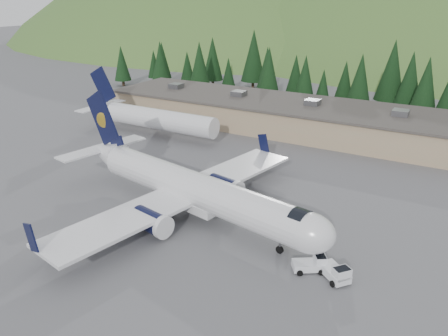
% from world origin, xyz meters
% --- Properties ---
extents(ground, '(600.00, 600.00, 0.00)m').
position_xyz_m(ground, '(0.00, 0.00, 0.00)').
color(ground, '#58585D').
extents(airliner, '(37.10, 35.04, 12.36)m').
position_xyz_m(airliner, '(-1.07, 0.21, 3.29)').
color(airliner, white).
rests_on(airliner, ground).
extents(second_airliner, '(27.50, 11.00, 10.05)m').
position_xyz_m(second_airliner, '(-24.92, 22.00, 3.32)').
color(second_airliner, white).
rests_on(second_airliner, ground).
extents(baggage_tug_a, '(3.29, 2.89, 1.58)m').
position_xyz_m(baggage_tug_a, '(14.66, -3.34, 0.71)').
color(baggage_tug_a, white).
rests_on(baggage_tug_a, ground).
extents(baggage_tug_b, '(3.41, 3.19, 1.67)m').
position_xyz_m(baggage_tug_b, '(17.01, -3.69, 0.75)').
color(baggage_tug_b, white).
rests_on(baggage_tug_b, ground).
extents(terminal_building, '(71.00, 17.00, 6.10)m').
position_xyz_m(terminal_building, '(-5.01, 38.00, 2.62)').
color(terminal_building, tan).
rests_on(terminal_building, ground).
extents(ramp_worker, '(0.63, 0.44, 1.65)m').
position_xyz_m(ramp_worker, '(11.05, -0.30, 0.82)').
color(ramp_worker, '#DABD00').
rests_on(ramp_worker, ground).
extents(tree_line, '(111.30, 19.64, 14.05)m').
position_xyz_m(tree_line, '(-4.08, 59.99, 7.16)').
color(tree_line, black).
rests_on(tree_line, ground).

